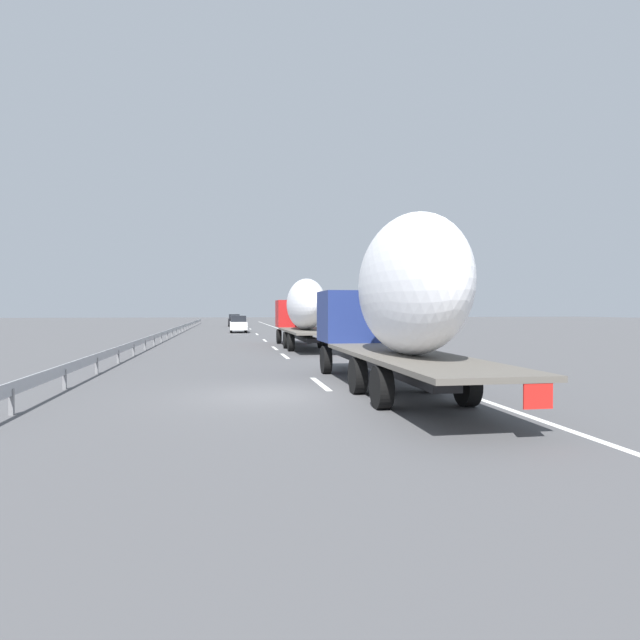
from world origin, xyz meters
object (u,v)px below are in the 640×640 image
truck_lead (303,309)px  road_sign (305,313)px  car_white_van (238,324)px  truck_trailing (396,299)px  car_black_suv (234,320)px

truck_lead → road_sign: bearing=-8.5°
car_white_van → road_sign: (-3.92, -6.63, 1.18)m
truck_lead → truck_trailing: 18.98m
truck_lead → car_white_van: size_ratio=2.88×
truck_lead → road_sign: size_ratio=4.44×
truck_trailing → road_sign: truck_trailing is taller
car_black_suv → truck_lead: bearing=-175.6°
truck_trailing → car_black_suv: bearing=3.2°
truck_trailing → car_white_van: 43.86m
truck_lead → truck_trailing: size_ratio=0.98×
truck_trailing → car_black_suv: size_ratio=3.01×
truck_lead → truck_trailing: truck_trailing is taller
car_white_van → truck_lead: bearing=-171.9°
truck_lead → truck_trailing: bearing=180.0°
road_sign → truck_trailing: bearing=175.5°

